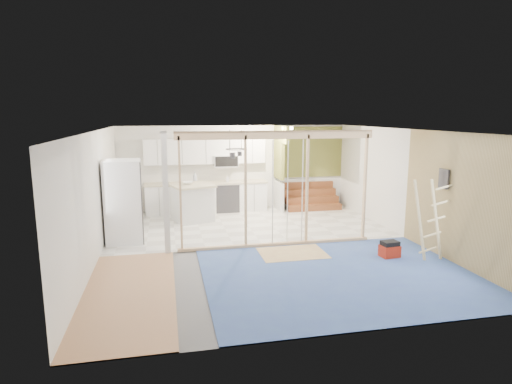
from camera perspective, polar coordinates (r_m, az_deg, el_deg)
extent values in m
cube|color=slate|center=(9.68, 0.98, -7.34)|extent=(7.00, 8.00, 0.01)
cube|color=white|center=(9.23, 1.03, 8.23)|extent=(7.00, 8.00, 0.01)
cube|color=white|center=(13.25, -2.88, 3.23)|extent=(7.00, 0.01, 2.60)
cube|color=white|center=(5.64, 10.23, -6.74)|extent=(7.00, 0.01, 2.60)
cube|color=white|center=(9.24, -20.65, -0.55)|extent=(0.01, 8.00, 2.60)
cube|color=white|center=(10.70, 19.60, 0.93)|extent=(0.01, 8.00, 2.60)
cube|color=white|center=(11.56, -1.25, -4.34)|extent=(7.00, 4.00, 0.02)
cube|color=#3F619A|center=(8.18, 11.19, -10.87)|extent=(5.00, 4.00, 0.02)
cube|color=tan|center=(7.60, -16.53, -12.78)|extent=(1.50, 4.00, 0.02)
cube|color=#D4B975|center=(9.25, 4.88, -8.12)|extent=(1.40, 1.00, 0.01)
cube|color=#D2B180|center=(9.30, 2.85, 7.62)|extent=(4.40, 0.09, 0.18)
cube|color=#D2B180|center=(9.73, 2.72, -6.94)|extent=(4.40, 0.09, 0.06)
cube|color=silver|center=(9.13, -11.94, -0.23)|extent=(0.12, 0.14, 2.60)
cube|color=#D2B180|center=(9.14, -10.06, -0.16)|extent=(0.04, 0.09, 2.40)
cube|color=#D2B180|center=(9.28, -1.40, 0.17)|extent=(0.05, 0.09, 2.40)
cube|color=#D2B180|center=(9.64, 6.81, 0.47)|extent=(0.04, 0.09, 2.40)
cube|color=#D2B180|center=(10.17, 14.30, 0.74)|extent=(0.04, 0.09, 2.40)
cylinder|color=silver|center=(9.40, 2.24, -0.21)|extent=(0.02, 0.02, 2.35)
cylinder|color=silver|center=(9.64, 6.20, 0.00)|extent=(0.02, 0.02, 2.35)
cylinder|color=silver|center=(9.52, 4.23, -0.10)|extent=(0.02, 0.02, 2.35)
cube|color=white|center=(12.98, -6.56, -0.82)|extent=(3.60, 0.60, 0.88)
cube|color=beige|center=(12.90, -6.61, 1.21)|extent=(3.66, 0.64, 0.05)
cube|color=white|center=(11.90, -17.14, -2.24)|extent=(0.60, 1.60, 0.88)
cube|color=beige|center=(11.82, -17.26, -0.04)|extent=(0.64, 1.64, 0.05)
cube|color=white|center=(12.90, -6.75, 5.44)|extent=(3.60, 0.34, 0.75)
cube|color=silver|center=(12.96, -4.05, 4.17)|extent=(0.72, 0.38, 0.36)
cube|color=black|center=(12.77, -3.93, 4.08)|extent=(0.68, 0.02, 0.30)
cube|color=olive|center=(13.03, 3.09, 5.32)|extent=(0.10, 0.90, 1.60)
cube|color=silver|center=(13.22, 3.03, -0.52)|extent=(0.10, 0.90, 0.90)
cube|color=olive|center=(12.32, 3.97, 7.58)|extent=(0.10, 0.50, 0.50)
cube|color=olive|center=(13.76, 7.08, 5.31)|extent=(2.20, 0.04, 1.60)
cube|color=silver|center=(13.93, 6.96, -0.02)|extent=(2.20, 0.04, 0.90)
cube|color=brown|center=(13.27, 7.80, -2.10)|extent=(1.70, 0.26, 0.20)
cube|color=brown|center=(13.47, 7.45, -1.04)|extent=(1.70, 0.26, 0.20)
cube|color=brown|center=(13.67, 7.10, -0.01)|extent=(1.70, 0.26, 0.20)
cube|color=brown|center=(13.88, 6.77, 0.99)|extent=(1.70, 0.26, 0.20)
torus|color=black|center=(11.06, -2.72, 5.72)|extent=(0.52, 0.52, 0.02)
cylinder|color=black|center=(11.02, -3.51, 7.00)|extent=(0.01, 0.01, 0.50)
cylinder|color=black|center=(11.07, -1.96, 7.03)|extent=(0.01, 0.01, 0.50)
cylinder|color=#38383D|center=(10.96, -3.15, 4.89)|extent=(0.14, 0.14, 0.14)
cylinder|color=#38383D|center=(11.19, -2.19, 5.11)|extent=(0.12, 0.12, 0.12)
cube|color=tan|center=(9.07, 26.05, -1.14)|extent=(0.02, 4.00, 2.60)
cube|color=#38383D|center=(9.46, 23.76, 1.62)|extent=(0.04, 0.30, 0.40)
cylinder|color=#FFEABF|center=(12.48, 4.23, 8.49)|extent=(0.32, 0.32, 0.08)
cube|color=white|center=(10.26, -17.24, -1.25)|extent=(0.87, 0.84, 1.92)
cube|color=#38383D|center=(10.23, -14.98, -1.17)|extent=(0.06, 0.77, 1.88)
cube|color=silver|center=(11.96, -8.49, -1.63)|extent=(1.19, 1.19, 0.96)
cube|color=beige|center=(11.86, -8.56, 0.88)|extent=(1.33, 1.33, 0.06)
imported|color=white|center=(11.87, -9.07, 1.19)|extent=(0.32, 0.32, 0.07)
imported|color=silver|center=(12.82, -8.15, 1.98)|extent=(0.17, 0.17, 0.33)
imported|color=silver|center=(12.90, -3.81, 1.79)|extent=(0.10, 0.10, 0.19)
cube|color=#A9220F|center=(9.38, 17.37, -7.58)|extent=(0.40, 0.32, 0.26)
cube|color=black|center=(9.33, 17.43, -6.54)|extent=(0.36, 0.28, 0.09)
cube|color=beige|center=(9.11, 20.99, -3.63)|extent=(0.40, 0.05, 1.67)
cube|color=beige|center=(9.31, 22.89, -3.46)|extent=(0.40, 0.05, 1.67)
cube|color=beige|center=(9.39, 21.94, -7.20)|extent=(0.40, 0.05, 0.11)
cube|color=beige|center=(9.34, 22.42, -5.28)|extent=(0.40, 0.05, 0.11)
cube|color=beige|center=(9.30, 22.89, -3.33)|extent=(0.40, 0.05, 0.11)
cube|color=beige|center=(9.27, 23.37, -1.37)|extent=(0.40, 0.05, 0.11)
cube|color=beige|center=(9.26, 23.85, 0.61)|extent=(0.40, 0.05, 0.11)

